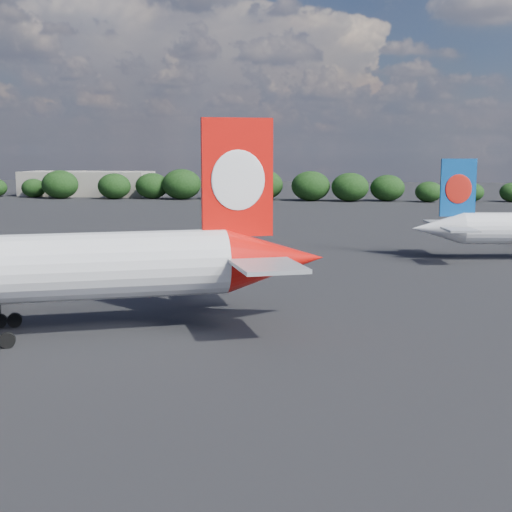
# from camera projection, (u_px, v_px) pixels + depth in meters

# --- Properties ---
(ground) EXTENTS (500.00, 500.00, 0.00)m
(ground) POSITION_uv_depth(u_px,v_px,m) (188.00, 260.00, 98.16)
(ground) COLOR black
(ground) RESTS_ON ground
(terminal_building) EXTENTS (42.00, 16.00, 8.00)m
(terminal_building) POSITION_uv_depth(u_px,v_px,m) (87.00, 184.00, 235.62)
(terminal_building) COLOR gray
(terminal_building) RESTS_ON ground
(highway_sign) EXTENTS (6.00, 0.30, 4.50)m
(highway_sign) POSITION_uv_depth(u_px,v_px,m) (218.00, 190.00, 213.79)
(highway_sign) COLOR #14672A
(highway_sign) RESTS_ON ground
(billboard_yellow) EXTENTS (5.00, 0.30, 5.50)m
(billboard_yellow) POSITION_uv_depth(u_px,v_px,m) (319.00, 187.00, 215.55)
(billboard_yellow) COLOR yellow
(billboard_yellow) RESTS_ON ground
(horizon_treeline) EXTENTS (207.26, 14.91, 9.28)m
(horizon_treeline) POSITION_uv_depth(u_px,v_px,m) (282.00, 187.00, 214.62)
(horizon_treeline) COLOR black
(horizon_treeline) RESTS_ON ground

